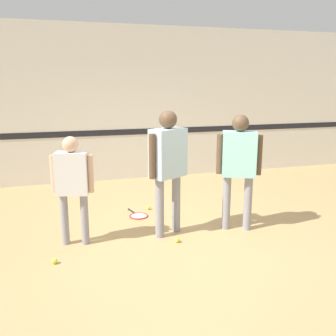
# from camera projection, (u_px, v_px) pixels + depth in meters

# --- Properties ---
(ground_plane) EXTENTS (16.00, 16.00, 0.00)m
(ground_plane) POSITION_uv_depth(u_px,v_px,m) (181.00, 236.00, 5.10)
(ground_plane) COLOR tan
(wall_back) EXTENTS (16.00, 0.07, 3.20)m
(wall_back) POSITION_uv_depth(u_px,v_px,m) (132.00, 105.00, 7.86)
(wall_back) COLOR silver
(wall_back) RESTS_ON ground_plane
(person_instructor) EXTENTS (0.58, 0.45, 1.70)m
(person_instructor) POSITION_uv_depth(u_px,v_px,m) (168.00, 159.00, 4.97)
(person_instructor) COLOR gray
(person_instructor) RESTS_ON ground_plane
(person_student_left) EXTENTS (0.52, 0.31, 1.41)m
(person_student_left) POSITION_uv_depth(u_px,v_px,m) (72.00, 179.00, 4.68)
(person_student_left) COLOR gray
(person_student_left) RESTS_ON ground_plane
(person_student_right) EXTENTS (0.58, 0.41, 1.63)m
(person_student_right) POSITION_uv_depth(u_px,v_px,m) (239.00, 160.00, 5.15)
(person_student_right) COLOR gray
(person_student_right) RESTS_ON ground_plane
(racket_spare_on_floor) EXTENTS (0.35, 0.55, 0.03)m
(racket_spare_on_floor) POSITION_uv_depth(u_px,v_px,m) (138.00, 216.00, 5.87)
(racket_spare_on_floor) COLOR red
(racket_spare_on_floor) RESTS_ON ground_plane
(tennis_ball_near_instructor) EXTENTS (0.07, 0.07, 0.07)m
(tennis_ball_near_instructor) POSITION_uv_depth(u_px,v_px,m) (177.00, 240.00, 4.90)
(tennis_ball_near_instructor) COLOR #CCE038
(tennis_ball_near_instructor) RESTS_ON ground_plane
(tennis_ball_by_spare_racket) EXTENTS (0.07, 0.07, 0.07)m
(tennis_ball_by_spare_racket) POSITION_uv_depth(u_px,v_px,m) (149.00, 208.00, 6.17)
(tennis_ball_by_spare_racket) COLOR #CCE038
(tennis_ball_by_spare_racket) RESTS_ON ground_plane
(tennis_ball_stray_left) EXTENTS (0.07, 0.07, 0.07)m
(tennis_ball_stray_left) POSITION_uv_depth(u_px,v_px,m) (55.00, 261.00, 4.33)
(tennis_ball_stray_left) COLOR #CCE038
(tennis_ball_stray_left) RESTS_ON ground_plane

